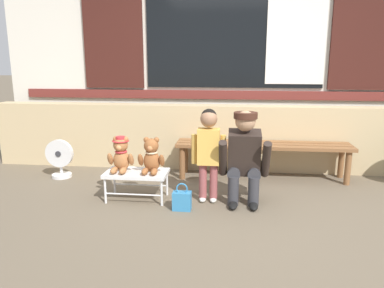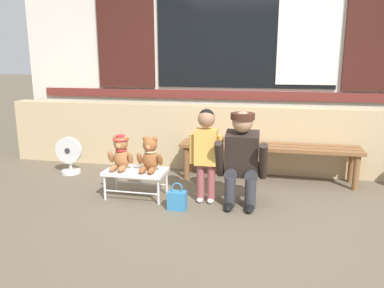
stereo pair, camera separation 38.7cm
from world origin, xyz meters
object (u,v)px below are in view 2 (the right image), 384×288
(small_display_bench, at_px, (136,173))
(adult_crouching, at_px, (243,158))
(floor_fan, at_px, (69,156))
(teddy_bear_plain, at_px, (150,156))
(teddy_bear_with_hat, at_px, (121,153))
(wooden_bench_long, at_px, (268,150))
(child_standing, at_px, (206,146))
(handbag_on_ground, at_px, (177,200))

(small_display_bench, relative_size, adult_crouching, 0.67)
(floor_fan, bearing_deg, teddy_bear_plain, -25.34)
(teddy_bear_with_hat, bearing_deg, wooden_bench_long, 29.90)
(teddy_bear_with_hat, distance_m, teddy_bear_plain, 0.32)
(teddy_bear_plain, bearing_deg, floor_fan, 154.66)
(teddy_bear_plain, bearing_deg, teddy_bear_with_hat, 179.87)
(teddy_bear_with_hat, xyz_separation_m, child_standing, (0.90, 0.02, 0.12))
(wooden_bench_long, relative_size, teddy_bear_with_hat, 5.78)
(small_display_bench, relative_size, child_standing, 0.67)
(wooden_bench_long, xyz_separation_m, child_standing, (-0.60, -0.84, 0.22))
(teddy_bear_with_hat, xyz_separation_m, teddy_bear_plain, (0.32, -0.00, -0.01))
(child_standing, bearing_deg, small_display_bench, -178.01)
(floor_fan, bearing_deg, teddy_bear_with_hat, -32.19)
(teddy_bear_with_hat, bearing_deg, floor_fan, 147.81)
(handbag_on_ground, relative_size, floor_fan, 0.57)
(adult_crouching, bearing_deg, handbag_on_ground, -156.59)
(small_display_bench, xyz_separation_m, teddy_bear_plain, (0.16, 0.00, 0.20))
(teddy_bear_plain, distance_m, adult_crouching, 0.95)
(teddy_bear_with_hat, relative_size, child_standing, 0.38)
(child_standing, bearing_deg, teddy_bear_with_hat, -178.50)
(teddy_bear_plain, bearing_deg, small_display_bench, -179.49)
(teddy_bear_with_hat, distance_m, handbag_on_ground, 0.80)
(child_standing, height_order, handbag_on_ground, child_standing)
(teddy_bear_plain, bearing_deg, child_standing, 2.40)
(wooden_bench_long, height_order, small_display_bench, wooden_bench_long)
(child_standing, bearing_deg, wooden_bench_long, 54.39)
(wooden_bench_long, xyz_separation_m, teddy_bear_with_hat, (-1.50, -0.87, 0.10))
(teddy_bear_with_hat, height_order, floor_fan, teddy_bear_with_hat)
(teddy_bear_plain, xyz_separation_m, adult_crouching, (0.95, 0.03, 0.02))
(child_standing, xyz_separation_m, adult_crouching, (0.37, 0.01, -0.11))
(wooden_bench_long, height_order, teddy_bear_plain, teddy_bear_plain)
(teddy_bear_with_hat, xyz_separation_m, floor_fan, (-0.97, 0.61, -0.23))
(teddy_bear_plain, height_order, adult_crouching, adult_crouching)
(wooden_bench_long, bearing_deg, small_display_bench, -147.17)
(wooden_bench_long, relative_size, small_display_bench, 3.28)
(teddy_bear_plain, distance_m, child_standing, 0.60)
(handbag_on_ground, bearing_deg, teddy_bear_plain, 146.30)
(small_display_bench, relative_size, teddy_bear_plain, 1.76)
(teddy_bear_with_hat, distance_m, child_standing, 0.91)
(wooden_bench_long, height_order, teddy_bear_with_hat, teddy_bear_with_hat)
(small_display_bench, bearing_deg, floor_fan, 151.54)
(adult_crouching, bearing_deg, small_display_bench, -178.37)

